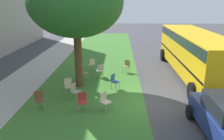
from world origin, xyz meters
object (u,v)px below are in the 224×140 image
at_px(chair_9, 82,100).
at_px(school_bus, 195,50).
at_px(chair_1, 114,80).
at_px(chair_7, 84,72).
at_px(chair_2, 75,90).
at_px(chair_6, 100,70).
at_px(chair_3, 68,85).
at_px(chair_5, 127,65).
at_px(chair_4, 105,100).
at_px(chair_0, 92,64).
at_px(chair_8, 39,98).
at_px(street_tree, 76,3).

relative_size(chair_9, school_bus, 0.08).
relative_size(chair_1, chair_7, 1.00).
distance_m(chair_2, chair_6, 3.67).
xyz_separation_m(chair_3, chair_6, (2.81, -1.49, 0.00)).
bearing_deg(chair_5, chair_4, 168.39).
distance_m(chair_1, chair_3, 2.61).
distance_m(chair_9, school_bus, 8.59).
bearing_deg(chair_1, chair_6, 26.41).
height_order(chair_2, chair_5, same).
height_order(chair_0, chair_9, same).
bearing_deg(chair_9, chair_8, 86.40).
distance_m(street_tree, chair_7, 4.40).
height_order(chair_4, chair_8, same).
xyz_separation_m(chair_7, chair_8, (-4.03, 1.49, 0.00)).
distance_m(street_tree, chair_3, 4.45).
xyz_separation_m(chair_5, chair_7, (-1.62, 2.77, 0.00)).
bearing_deg(chair_2, street_tree, 3.41).
height_order(chair_0, school_bus, school_bus).
height_order(chair_1, chair_7, same).
relative_size(chair_5, chair_9, 1.00).
xyz_separation_m(chair_8, school_bus, (5.14, -8.72, 1.24)).
distance_m(chair_2, school_bus, 8.40).
distance_m(chair_3, chair_6, 3.18).
bearing_deg(chair_5, chair_9, 159.00).
bearing_deg(chair_5, chair_3, 139.82).
bearing_deg(chair_7, school_bus, -81.22).
bearing_deg(chair_4, chair_8, 88.65).
height_order(chair_1, school_bus, school_bus).
distance_m(chair_0, chair_3, 4.31).
bearing_deg(chair_2, chair_8, 125.12).
height_order(chair_2, chair_7, same).
bearing_deg(chair_0, street_tree, 173.39).
bearing_deg(chair_0, chair_9, -177.03).
relative_size(chair_3, chair_9, 1.00).
bearing_deg(chair_7, chair_5, -59.61).
bearing_deg(chair_5, chair_1, 165.52).
relative_size(chair_2, chair_6, 1.00).
bearing_deg(chair_6, chair_1, -153.59).
bearing_deg(street_tree, chair_4, -150.45).
bearing_deg(school_bus, street_tree, 106.58).
bearing_deg(chair_0, chair_8, 163.99).
height_order(chair_5, chair_9, same).
relative_size(chair_1, chair_5, 1.00).
bearing_deg(chair_1, chair_0, 26.82).
xyz_separation_m(street_tree, chair_7, (1.07, -0.12, -4.27)).
relative_size(chair_2, school_bus, 0.08).
distance_m(chair_1, chair_7, 2.45).
xyz_separation_m(chair_0, chair_1, (-3.44, -1.74, 0.00)).
bearing_deg(street_tree, chair_3, 161.95).
distance_m(chair_1, chair_9, 3.05).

